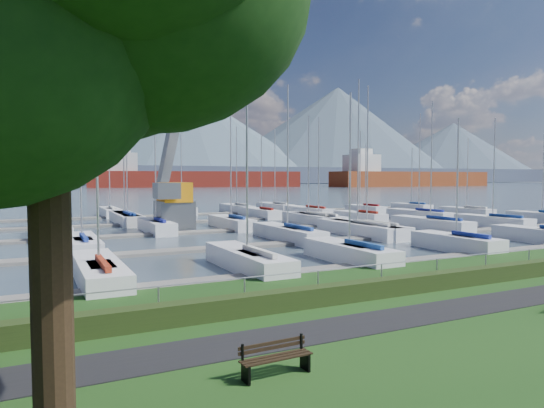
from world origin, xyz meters
TOP-DOWN VIEW (x-y plane):
  - path at (0.00, -3.00)m, footprint 160.00×2.00m
  - water at (0.00, 260.00)m, footprint 800.00×540.00m
  - hedge at (0.00, -0.40)m, footprint 80.00×0.70m
  - fence at (0.00, 0.00)m, footprint 80.00×0.04m
  - foothill at (0.00, 330.00)m, footprint 900.00×80.00m
  - mountains at (7.35, 404.62)m, footprint 1190.00×360.00m
  - docks at (0.00, 26.00)m, footprint 90.00×41.60m
  - bench_left at (-8.47, -5.33)m, footprint 1.81×0.49m
  - crane at (-1.36, 30.02)m, footprint 5.45×13.22m
  - cargo_ship_mid at (55.75, 218.23)m, footprint 104.01×34.53m
  - cargo_ship_east at (164.89, 185.28)m, footprint 93.30×20.37m
  - sailboat_fleet at (-2.35, 28.39)m, footprint 75.34×49.35m

SIDE VIEW (x-z plane):
  - water at x=0.00m, z-range -0.50..-0.30m
  - docks at x=0.00m, z-range -0.34..-0.09m
  - path at x=0.00m, z-range -0.01..0.03m
  - hedge at x=0.00m, z-range 0.00..0.70m
  - bench_left at x=-8.47m, z-range -0.01..0.84m
  - fence at x=0.00m, z-range 1.18..1.22m
  - cargo_ship_mid at x=55.75m, z-range -7.24..14.26m
  - cargo_ship_east at x=164.89m, z-range -7.15..14.35m
  - crane at x=-1.36m, z-range -5.85..16.50m
  - sailboat_fleet at x=-2.35m, z-range -1.42..12.26m
  - foothill at x=0.00m, z-range 0.00..12.00m
  - mountains at x=7.35m, z-range -10.82..104.18m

